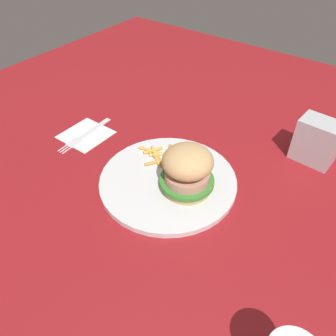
{
  "coord_description": "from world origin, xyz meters",
  "views": [
    {
      "loc": [
        0.28,
        -0.41,
        0.49
      ],
      "look_at": [
        -0.02,
        -0.01,
        0.04
      ],
      "focal_mm": 35.24,
      "sensor_mm": 36.0,
      "label": 1
    }
  ],
  "objects_px": {
    "plate": "(168,181)",
    "sandwich": "(187,170)",
    "fries_pile": "(158,156)",
    "fork": "(85,134)",
    "napkin": "(86,134)",
    "napkin_dispenser": "(317,141)"
  },
  "relations": [
    {
      "from": "fries_pile",
      "to": "napkin_dispenser",
      "type": "xyz_separation_m",
      "value": [
        0.28,
        0.22,
        0.03
      ]
    },
    {
      "from": "plate",
      "to": "fries_pile",
      "type": "xyz_separation_m",
      "value": [
        -0.06,
        0.04,
        0.01
      ]
    },
    {
      "from": "napkin_dispenser",
      "to": "fries_pile",
      "type": "bearing_deg",
      "value": 41.76
    },
    {
      "from": "fries_pile",
      "to": "napkin",
      "type": "distance_m",
      "value": 0.21
    },
    {
      "from": "plate",
      "to": "sandwich",
      "type": "xyz_separation_m",
      "value": [
        0.05,
        0.0,
        0.06
      ]
    },
    {
      "from": "fries_pile",
      "to": "fork",
      "type": "relative_size",
      "value": 0.55
    },
    {
      "from": "plate",
      "to": "sandwich",
      "type": "bearing_deg",
      "value": 1.59
    },
    {
      "from": "sandwich",
      "to": "fork",
      "type": "xyz_separation_m",
      "value": [
        -0.32,
        0.01,
        -0.06
      ]
    },
    {
      "from": "plate",
      "to": "sandwich",
      "type": "distance_m",
      "value": 0.07
    },
    {
      "from": "sandwich",
      "to": "napkin",
      "type": "bearing_deg",
      "value": 177.35
    },
    {
      "from": "sandwich",
      "to": "napkin_dispenser",
      "type": "bearing_deg",
      "value": 56.67
    },
    {
      "from": "fork",
      "to": "napkin_dispenser",
      "type": "height_order",
      "value": "napkin_dispenser"
    },
    {
      "from": "sandwich",
      "to": "napkin",
      "type": "xyz_separation_m",
      "value": [
        -0.32,
        0.01,
        -0.06
      ]
    },
    {
      "from": "fries_pile",
      "to": "napkin_dispenser",
      "type": "distance_m",
      "value": 0.35
    },
    {
      "from": "napkin",
      "to": "plate",
      "type": "bearing_deg",
      "value": -3.37
    },
    {
      "from": "napkin",
      "to": "fork",
      "type": "bearing_deg",
      "value": -87.27
    },
    {
      "from": "plate",
      "to": "fork",
      "type": "xyz_separation_m",
      "value": [
        -0.27,
        0.01,
        -0.0
      ]
    },
    {
      "from": "sandwich",
      "to": "fries_pile",
      "type": "height_order",
      "value": "sandwich"
    },
    {
      "from": "plate",
      "to": "napkin",
      "type": "relative_size",
      "value": 2.63
    },
    {
      "from": "napkin",
      "to": "fork",
      "type": "xyz_separation_m",
      "value": [
        0.0,
        -0.0,
        0.0
      ]
    },
    {
      "from": "fries_pile",
      "to": "napkin_dispenser",
      "type": "relative_size",
      "value": 0.94
    },
    {
      "from": "napkin",
      "to": "napkin_dispenser",
      "type": "distance_m",
      "value": 0.55
    }
  ]
}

